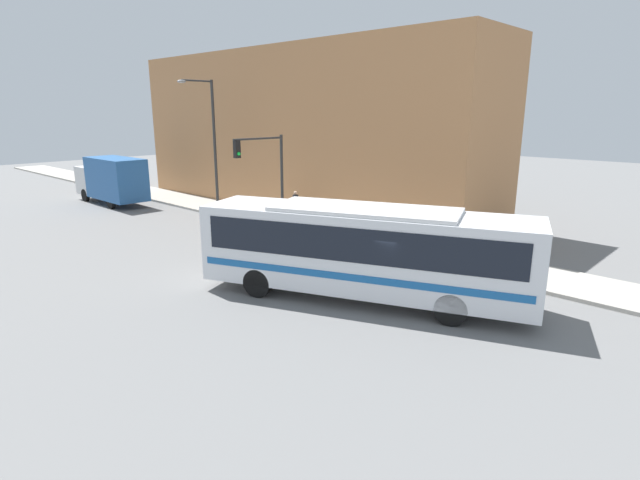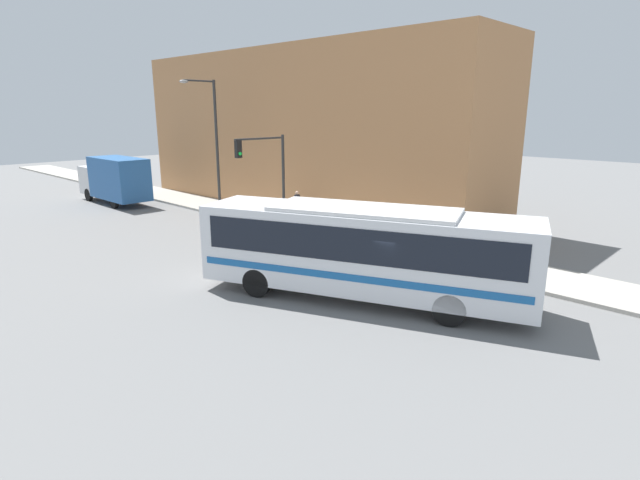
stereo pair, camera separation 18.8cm
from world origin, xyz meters
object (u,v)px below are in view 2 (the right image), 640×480
fire_hydrant (399,245)px  parking_meter (317,217)px  delivery_truck (114,179)px  city_bus (363,247)px  pedestrian_near_corner (297,206)px  street_lamp (213,136)px  traffic_light_pole (267,165)px

fire_hydrant → parking_meter: 5.21m
delivery_truck → city_bus: bearing=-95.7°
fire_hydrant → parking_meter: (0.00, 5.18, 0.56)m
fire_hydrant → pedestrian_near_corner: (1.48, 8.23, 0.55)m
city_bus → street_lamp: bearing=50.1°
city_bus → street_lamp: 17.48m
delivery_truck → parking_meter: delivery_truck is taller
delivery_truck → street_lamp: (2.91, -8.00, 3.10)m
pedestrian_near_corner → street_lamp: bearing=104.3°
delivery_truck → street_lamp: size_ratio=0.88×
delivery_truck → fire_hydrant: delivery_truck is taller
city_bus → parking_meter: bearing=32.1°
city_bus → street_lamp: (5.34, 16.38, 2.98)m
parking_meter → street_lamp: street_lamp is taller
city_bus → pedestrian_near_corner: city_bus is taller
street_lamp → pedestrian_near_corner: (1.51, -5.95, -3.82)m
delivery_truck → pedestrian_near_corner: bearing=-72.4°
delivery_truck → fire_hydrant: size_ratio=10.01×
delivery_truck → parking_meter: bearing=-80.2°
street_lamp → traffic_light_pole: bearing=-98.8°
traffic_light_pole → parking_meter: bearing=-69.8°
traffic_light_pole → pedestrian_near_corner: (2.49, 0.32, -2.56)m
city_bus → delivery_truck: delivery_truck is taller
fire_hydrant → street_lamp: (-0.03, 14.18, 4.37)m
fire_hydrant → parking_meter: size_ratio=0.52×
fire_hydrant → street_lamp: bearing=90.1°
fire_hydrant → pedestrian_near_corner: bearing=79.8°
fire_hydrant → pedestrian_near_corner: size_ratio=0.40×
fire_hydrant → street_lamp: 14.84m
city_bus → fire_hydrant: 5.97m
street_lamp → city_bus: bearing=-108.1°
city_bus → fire_hydrant: size_ratio=16.33×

